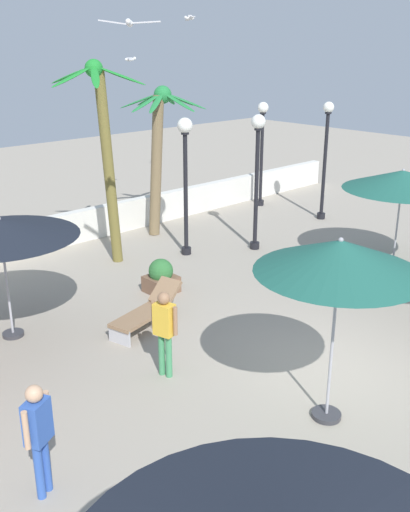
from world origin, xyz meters
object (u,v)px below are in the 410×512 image
(lamp_post_0, at_px, (326,149))
(lounge_chair_0, at_px, (147,311))
(lamp_post_1, at_px, (262,140))
(lamp_post_3, at_px, (257,163))
(seagull_1, at_px, (190,18))
(palm_tree_1, at_px, (159,142))
(guest_1, at_px, (164,326))
(seagull_0, at_px, (130,59))
(planter, at_px, (161,277))
(palm_tree_0, at_px, (105,141))
(lamp_post_2, at_px, (185,165))
(patio_umbrella_3, at_px, (402,180))
(guest_2, at_px, (38,430))
(patio_umbrella_1, at_px, (339,257))
(patio_umbrella_5, at_px, (0,229))
(seagull_2, at_px, (130,23))

(lamp_post_0, height_order, lounge_chair_0, lamp_post_0)
(lamp_post_1, bearing_deg, lamp_post_0, -85.38)
(lamp_post_3, height_order, seagull_1, seagull_1)
(palm_tree_1, xyz_separation_m, guest_1, (-5.41, -6.83, -1.91))
(lounge_chair_0, height_order, seagull_1, seagull_1)
(seagull_0, height_order, planter, seagull_0)
(palm_tree_0, distance_m, lamp_post_2, 2.32)
(lamp_post_2, relative_size, lamp_post_3, 0.99)
(lamp_post_2, height_order, lamp_post_3, lamp_post_3)
(patio_umbrella_3, relative_size, lamp_post_0, 0.76)
(seagull_0, bearing_deg, lamp_post_0, -49.36)
(lamp_post_1, distance_m, lamp_post_3, 5.02)
(lamp_post_1, height_order, seagull_0, seagull_0)
(seagull_1, bearing_deg, patio_umbrella_3, -98.25)
(lounge_chair_0, bearing_deg, guest_1, -118.09)
(patio_umbrella_3, relative_size, guest_2, 1.80)
(palm_tree_0, xyz_separation_m, seagull_0, (3.57, 3.64, 1.90))
(patio_umbrella_1, relative_size, patio_umbrella_5, 1.01)
(patio_umbrella_5, relative_size, lamp_post_3, 0.79)
(seagull_1, bearing_deg, planter, -136.02)
(lamp_post_0, bearing_deg, guest_2, -158.08)
(patio_umbrella_1, bearing_deg, guest_2, 159.57)
(patio_umbrella_3, xyz_separation_m, lounge_chair_0, (-6.99, 1.77, -2.05))
(patio_umbrella_3, distance_m, lamp_post_1, 7.30)
(patio_umbrella_3, xyz_separation_m, palm_tree_1, (-2.53, 6.83, 0.47))
(lamp_post_2, distance_m, guest_2, 9.90)
(seagull_2, bearing_deg, guest_1, -114.42)
(lamp_post_1, xyz_separation_m, guest_2, (-13.39, -8.14, -1.41))
(patio_umbrella_1, bearing_deg, palm_tree_0, 79.60)
(palm_tree_1, bearing_deg, guest_2, -136.66)
(lamp_post_3, bearing_deg, seagull_0, 92.34)
(patio_umbrella_1, xyz_separation_m, guest_1, (-1.11, 2.79, -1.78))
(patio_umbrella_5, height_order, lamp_post_1, lamp_post_1)
(guest_2, xyz_separation_m, seagull_1, (12.48, 11.02, 5.60))
(patio_umbrella_3, distance_m, patio_umbrella_5, 9.88)
(lounge_chair_0, bearing_deg, palm_tree_0, 66.06)
(guest_2, relative_size, seagull_1, 1.64)
(patio_umbrella_3, bearing_deg, guest_2, -173.69)
(lamp_post_3, xyz_separation_m, guest_2, (-9.56, -4.90, -1.55))
(patio_umbrella_1, height_order, guest_2, patio_umbrella_1)
(patio_umbrella_5, xyz_separation_m, seagull_2, (2.16, -1.59, 3.76))
(lamp_post_1, relative_size, lamp_post_3, 0.97)
(planter, bearing_deg, palm_tree_0, 84.01)
(lamp_post_1, distance_m, guest_2, 15.73)
(lamp_post_3, relative_size, lounge_chair_0, 2.01)
(palm_tree_1, relative_size, lamp_post_1, 1.21)
(seagull_2, bearing_deg, guest_2, -142.57)
(palm_tree_0, height_order, seagull_0, palm_tree_0)
(guest_1, bearing_deg, lamp_post_0, 22.09)
(patio_umbrella_5, relative_size, palm_tree_1, 0.67)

